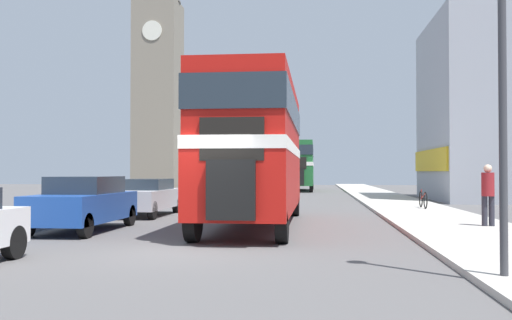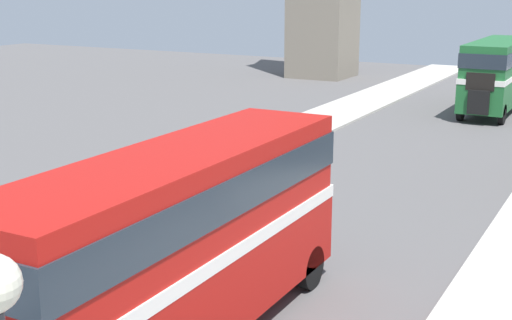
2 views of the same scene
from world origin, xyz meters
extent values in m
plane|color=#565454|center=(0.00, 0.00, 0.00)|extent=(120.00, 120.00, 0.00)
cube|color=#B2140F|center=(0.82, 5.74, 1.35)|extent=(2.39, 10.13, 1.65)
cube|color=white|center=(0.82, 5.74, 2.33)|extent=(2.41, 10.18, 0.30)
cube|color=#B2140F|center=(0.82, 5.74, 3.38)|extent=(2.34, 9.92, 1.80)
cube|color=#232D38|center=(0.82, 5.74, 3.47)|extent=(2.41, 10.03, 0.81)
cube|color=black|center=(0.82, 0.57, 1.27)|extent=(1.08, 0.20, 1.32)
cube|color=black|center=(0.82, 0.71, 2.39)|extent=(1.43, 0.12, 0.96)
cylinder|color=black|center=(-0.23, 1.56, 0.56)|extent=(0.28, 1.11, 1.11)
cylinder|color=black|center=(1.88, 1.56, 0.56)|extent=(0.28, 1.11, 1.11)
cylinder|color=black|center=(-0.23, 9.80, 0.56)|extent=(0.28, 1.11, 1.11)
cylinder|color=black|center=(1.88, 9.80, 0.56)|extent=(0.28, 1.11, 1.11)
cube|color=#1E602D|center=(1.14, 37.93, 1.33)|extent=(2.49, 9.32, 1.61)
cube|color=white|center=(1.14, 37.93, 2.29)|extent=(2.52, 9.37, 0.29)
cube|color=#1E602D|center=(1.14, 37.93, 3.32)|extent=(2.44, 9.14, 1.76)
cube|color=#232D38|center=(1.14, 37.93, 3.40)|extent=(2.52, 9.23, 0.79)
cube|color=black|center=(1.14, 33.16, 1.25)|extent=(1.12, 0.20, 1.29)
cube|color=black|center=(1.14, 33.30, 2.35)|extent=(1.50, 0.12, 0.94)
cylinder|color=black|center=(0.04, 34.15, 0.56)|extent=(0.28, 1.11, 1.11)
cylinder|color=black|center=(2.25, 34.15, 0.56)|extent=(0.28, 1.11, 1.11)
cylinder|color=black|center=(0.04, 41.59, 0.56)|extent=(0.28, 1.11, 1.11)
cylinder|color=black|center=(2.25, 41.59, 0.56)|extent=(0.28, 1.11, 1.11)
cylinder|color=black|center=(-3.06, -1.36, 0.32)|extent=(0.20, 0.64, 0.64)
cube|color=#1E479E|center=(-3.83, 3.70, 0.67)|extent=(1.74, 4.28, 0.76)
cube|color=#232D38|center=(-3.83, 3.87, 1.29)|extent=(1.53, 2.22, 0.48)
cylinder|color=black|center=(-4.60, 2.01, 0.32)|extent=(0.20, 0.64, 0.64)
cylinder|color=black|center=(-3.07, 2.01, 0.32)|extent=(0.20, 0.64, 0.64)
cylinder|color=black|center=(-4.60, 5.39, 0.32)|extent=(0.20, 0.64, 0.64)
cylinder|color=black|center=(-3.07, 5.39, 0.32)|extent=(0.20, 0.64, 0.64)
cube|color=silver|center=(-3.73, 9.25, 0.64)|extent=(1.70, 4.30, 0.70)
cube|color=#232D38|center=(-3.73, 9.42, 1.19)|extent=(1.50, 2.24, 0.41)
cylinder|color=black|center=(-4.48, 7.54, 0.32)|extent=(0.20, 0.64, 0.64)
cylinder|color=black|center=(-2.98, 7.54, 0.32)|extent=(0.20, 0.64, 0.64)
cylinder|color=black|center=(-4.48, 10.95, 0.32)|extent=(0.20, 0.64, 0.64)
cylinder|color=black|center=(-2.98, 10.95, 0.32)|extent=(0.20, 0.64, 0.64)
cylinder|color=#282833|center=(7.43, 5.14, 0.54)|extent=(0.16, 0.16, 0.85)
cylinder|color=#282833|center=(7.63, 5.14, 0.54)|extent=(0.16, 0.16, 0.85)
cylinder|color=maroon|center=(7.53, 5.14, 1.31)|extent=(0.35, 0.35, 0.67)
sphere|color=beige|center=(7.53, 5.14, 1.76)|extent=(0.23, 0.23, 0.23)
torus|color=black|center=(7.18, 12.62, 0.48)|extent=(0.05, 0.71, 0.71)
torus|color=black|center=(7.18, 13.67, 0.48)|extent=(0.05, 0.71, 0.71)
cylinder|color=maroon|center=(7.18, 13.15, 0.62)|extent=(0.04, 1.06, 0.34)
cylinder|color=maroon|center=(7.18, 13.52, 0.69)|extent=(0.04, 0.04, 0.43)
cylinder|color=#38383D|center=(5.45, -2.85, 2.87)|extent=(0.12, 0.12, 5.50)
cube|color=gray|center=(-14.28, 47.95, 9.95)|extent=(4.59, 4.59, 19.90)
cylinder|color=silver|center=(-14.28, 45.60, 16.32)|extent=(2.07, 0.10, 2.07)
cube|color=gold|center=(9.33, 22.81, 2.33)|extent=(0.12, 9.13, 1.27)
camera|label=1|loc=(2.68, -11.69, 1.67)|focal=40.00mm
camera|label=2|loc=(8.63, -5.48, 7.50)|focal=50.00mm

